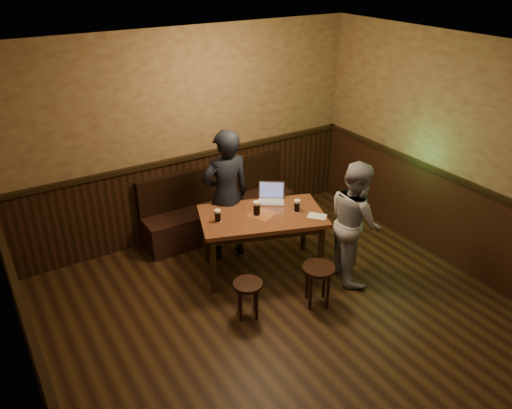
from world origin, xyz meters
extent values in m
cube|color=black|center=(0.00, 0.00, -0.01)|extent=(5.00, 6.00, 0.02)
cube|color=beige|center=(0.00, 0.00, 2.81)|extent=(5.00, 6.00, 0.02)
cube|color=#9B844F|center=(0.00, 3.01, 1.40)|extent=(5.00, 0.02, 2.80)
cube|color=#9B844F|center=(-2.51, 0.00, 1.40)|extent=(0.02, 6.00, 2.80)
cube|color=#9B844F|center=(2.51, 0.00, 1.40)|extent=(0.02, 6.00, 2.80)
cube|color=black|center=(0.00, 2.98, 0.55)|extent=(4.98, 0.04, 1.10)
cube|color=black|center=(2.48, 0.00, 0.55)|extent=(0.04, 5.98, 1.10)
cube|color=black|center=(0.00, 2.95, 1.13)|extent=(4.98, 0.06, 0.06)
cube|color=black|center=(-2.45, 0.00, 1.13)|extent=(0.06, 5.98, 0.06)
cube|color=black|center=(2.45, 0.00, 1.13)|extent=(0.06, 5.98, 0.06)
cube|color=black|center=(0.30, 2.71, 0.23)|extent=(2.20, 0.50, 0.45)
cube|color=black|center=(0.30, 2.91, 0.70)|extent=(2.20, 0.10, 0.50)
cube|color=brown|center=(0.30, 1.61, 0.76)|extent=(1.66, 1.28, 0.05)
cube|color=black|center=(0.30, 1.61, 0.68)|extent=(1.50, 1.12, 0.08)
cube|color=maroon|center=(0.30, 1.61, 0.79)|extent=(0.36, 0.36, 0.00)
cylinder|color=black|center=(-0.43, 1.51, 0.37)|extent=(0.07, 0.07, 0.74)
cylinder|color=black|center=(-0.21, 2.14, 0.37)|extent=(0.07, 0.07, 0.74)
cylinder|color=black|center=(0.80, 1.08, 0.37)|extent=(0.07, 0.07, 0.74)
cylinder|color=black|center=(1.02, 1.71, 0.37)|extent=(0.07, 0.07, 0.74)
cylinder|color=black|center=(-0.31, 0.93, 0.42)|extent=(0.42, 0.42, 0.04)
cylinder|color=black|center=(-0.19, 0.98, 0.21)|extent=(0.03, 0.03, 0.42)
cylinder|color=black|center=(-0.35, 1.05, 0.21)|extent=(0.03, 0.03, 0.42)
cylinder|color=black|center=(-0.42, 0.89, 0.21)|extent=(0.03, 0.03, 0.42)
cylinder|color=black|center=(-0.26, 0.82, 0.21)|extent=(0.03, 0.03, 0.42)
cylinder|color=black|center=(0.47, 0.71, 0.47)|extent=(0.46, 0.46, 0.04)
cylinder|color=black|center=(0.60, 0.75, 0.24)|extent=(0.04, 0.04, 0.47)
cylinder|color=black|center=(0.43, 0.84, 0.24)|extent=(0.04, 0.04, 0.47)
cylinder|color=black|center=(0.34, 0.66, 0.24)|extent=(0.04, 0.04, 0.47)
cylinder|color=black|center=(0.52, 0.58, 0.24)|extent=(0.04, 0.04, 0.47)
cylinder|color=#B51916|center=(-0.23, 1.74, 0.79)|extent=(0.10, 0.10, 0.00)
cylinder|color=silver|center=(-0.23, 1.74, 0.79)|extent=(0.08, 0.08, 0.00)
cylinder|color=black|center=(-0.23, 1.74, 0.85)|extent=(0.07, 0.07, 0.12)
cylinder|color=beige|center=(-0.23, 1.74, 0.93)|extent=(0.07, 0.07, 0.03)
cylinder|color=#B51916|center=(0.24, 1.64, 0.79)|extent=(0.11, 0.11, 0.00)
cylinder|color=silver|center=(0.24, 1.64, 0.79)|extent=(0.10, 0.10, 0.00)
cylinder|color=black|center=(0.24, 1.64, 0.86)|extent=(0.08, 0.08, 0.14)
cylinder|color=beige|center=(0.24, 1.64, 0.95)|extent=(0.09, 0.09, 0.03)
cylinder|color=#B51916|center=(0.70, 1.45, 0.79)|extent=(0.10, 0.10, 0.00)
cylinder|color=silver|center=(0.70, 1.45, 0.79)|extent=(0.08, 0.08, 0.00)
cylinder|color=black|center=(0.70, 1.45, 0.85)|extent=(0.07, 0.07, 0.12)
cylinder|color=beige|center=(0.70, 1.45, 0.93)|extent=(0.08, 0.08, 0.03)
cube|color=silver|center=(0.56, 1.82, 0.80)|extent=(0.39, 0.37, 0.02)
cube|color=#B2B2B7|center=(0.56, 1.82, 0.81)|extent=(0.34, 0.31, 0.00)
cube|color=silver|center=(0.63, 1.91, 0.91)|extent=(0.30, 0.24, 0.21)
cube|color=#545C9D|center=(0.62, 1.90, 0.91)|extent=(0.27, 0.21, 0.18)
cube|color=silver|center=(0.83, 1.23, 0.79)|extent=(0.26, 0.26, 0.00)
imported|color=black|center=(0.10, 2.13, 0.87)|extent=(0.67, 0.47, 1.74)
imported|color=#97979D|center=(1.17, 0.94, 0.75)|extent=(0.78, 0.88, 1.51)
camera|label=1|loc=(-2.52, -2.82, 3.63)|focal=35.00mm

